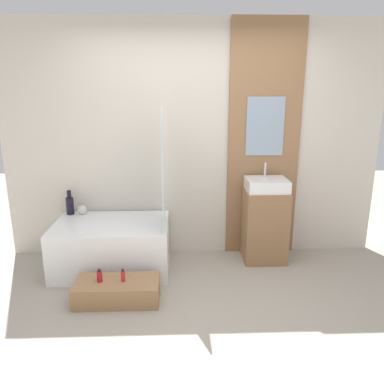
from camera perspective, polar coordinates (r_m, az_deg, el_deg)
ground_plane at (r=3.19m, az=1.40°, el=-20.39°), size 12.00×12.00×0.00m
wall_tiled_back at (r=4.21m, az=0.19°, el=7.63°), size 4.20×0.06×2.60m
wall_wood_accent at (r=4.26m, az=10.91°, el=7.57°), size 0.80×0.04×2.60m
bathtub at (r=4.11m, az=-12.02°, el=-7.97°), size 1.19×0.79×0.52m
glass_shower_screen at (r=3.69m, az=-4.38°, el=3.51°), size 0.01×0.53×1.19m
wooden_step_bench at (r=3.58m, az=-11.29°, el=-14.54°), size 0.76×0.36×0.20m
vanity_cabinet at (r=4.26m, az=10.97°, el=-5.01°), size 0.46×0.42×0.81m
sink at (r=4.12m, az=11.30°, el=1.12°), size 0.44×0.38×0.29m
vase_tall_dark at (r=4.38m, az=-18.11°, el=-1.83°), size 0.08×0.08×0.27m
vase_round_light at (r=4.35m, az=-16.40°, el=-2.62°), size 0.10×0.10×0.10m
bottle_soap_primary at (r=3.54m, az=-13.91°, el=-12.32°), size 0.05×0.05×0.12m
bottle_soap_secondary at (r=3.50m, az=-10.48°, el=-12.42°), size 0.04×0.04×0.12m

